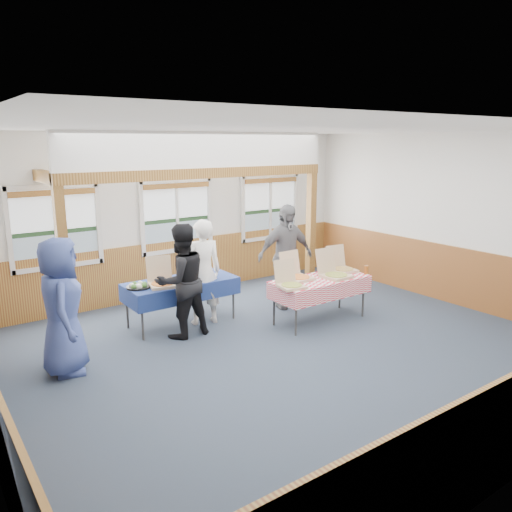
{
  "coord_description": "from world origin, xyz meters",
  "views": [
    {
      "loc": [
        -4.4,
        -5.39,
        3.04
      ],
      "look_at": [
        0.16,
        1.0,
        1.22
      ],
      "focal_mm": 35.0,
      "sensor_mm": 36.0,
      "label": 1
    }
  ],
  "objects_px": {
    "man_blue": "(62,307)",
    "woman_white": "(203,272)",
    "table_left": "(181,284)",
    "woman_black": "(181,281)",
    "table_right": "(320,282)",
    "person_grey": "(285,256)"
  },
  "relations": [
    {
      "from": "man_blue",
      "to": "woman_white",
      "type": "bearing_deg",
      "value": -62.31
    },
    {
      "from": "woman_white",
      "to": "man_blue",
      "type": "relative_size",
      "value": 0.97
    },
    {
      "from": "table_left",
      "to": "woman_black",
      "type": "height_order",
      "value": "woman_black"
    },
    {
      "from": "table_left",
      "to": "woman_white",
      "type": "bearing_deg",
      "value": -45.22
    },
    {
      "from": "table_right",
      "to": "man_blue",
      "type": "bearing_deg",
      "value": 174.45
    },
    {
      "from": "table_right",
      "to": "woman_white",
      "type": "xyz_separation_m",
      "value": [
        -1.68,
        1.08,
        0.2
      ]
    },
    {
      "from": "table_left",
      "to": "table_right",
      "type": "relative_size",
      "value": 1.14
    },
    {
      "from": "woman_white",
      "to": "man_blue",
      "type": "height_order",
      "value": "man_blue"
    },
    {
      "from": "table_right",
      "to": "woman_black",
      "type": "distance_m",
      "value": 2.37
    },
    {
      "from": "woman_white",
      "to": "man_blue",
      "type": "bearing_deg",
      "value": 25.57
    },
    {
      "from": "table_left",
      "to": "person_grey",
      "type": "distance_m",
      "value": 2.04
    },
    {
      "from": "person_grey",
      "to": "table_left",
      "type": "bearing_deg",
      "value": 178.38
    },
    {
      "from": "table_left",
      "to": "woman_black",
      "type": "distance_m",
      "value": 0.6
    },
    {
      "from": "table_right",
      "to": "woman_black",
      "type": "relative_size",
      "value": 0.96
    },
    {
      "from": "table_right",
      "to": "woman_black",
      "type": "bearing_deg",
      "value": 162.81
    },
    {
      "from": "woman_white",
      "to": "man_blue",
      "type": "xyz_separation_m",
      "value": [
        -2.43,
        -0.55,
        0.03
      ]
    },
    {
      "from": "table_right",
      "to": "woman_white",
      "type": "distance_m",
      "value": 2.0
    },
    {
      "from": "table_right",
      "to": "woman_black",
      "type": "height_order",
      "value": "woman_black"
    },
    {
      "from": "woman_black",
      "to": "person_grey",
      "type": "height_order",
      "value": "person_grey"
    },
    {
      "from": "person_grey",
      "to": "woman_white",
      "type": "bearing_deg",
      "value": -176.68
    },
    {
      "from": "woman_black",
      "to": "person_grey",
      "type": "distance_m",
      "value": 2.25
    },
    {
      "from": "woman_white",
      "to": "woman_black",
      "type": "height_order",
      "value": "woman_black"
    }
  ]
}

